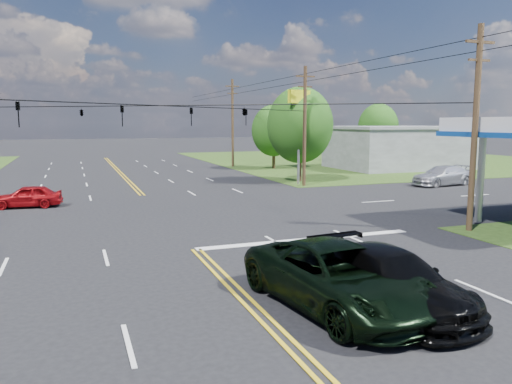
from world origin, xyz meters
name	(u,v)px	position (x,y,z in m)	size (l,w,h in m)	color
ground	(162,215)	(0.00, 12.00, 0.00)	(280.00, 280.00, 0.00)	black
grass_ne	(375,160)	(35.00, 44.00, 0.00)	(46.00, 48.00, 0.03)	#223B12
stop_bar	(308,240)	(5.00, 4.00, 0.00)	(10.00, 0.50, 0.02)	silver
retail_ne	(398,148)	(30.00, 32.00, 2.20)	(14.00, 10.00, 4.40)	slate
pole_se	(475,127)	(13.00, 3.00, 4.92)	(1.60, 0.28, 9.50)	#3C2719
pole_ne	(305,125)	(13.00, 21.00, 4.92)	(1.60, 0.28, 9.50)	#3C2719
pole_right_far	(233,122)	(13.00, 40.00, 5.17)	(1.60, 0.28, 10.00)	#3C2719
span_wire_signals	(159,106)	(0.00, 12.00, 6.00)	(26.00, 18.00, 1.13)	black
power_lines	(164,51)	(0.00, 10.00, 8.60)	(26.04, 100.00, 0.64)	black
tree_right_a	(300,125)	(14.00, 24.00, 4.87)	(5.70, 5.70, 8.18)	#3C2719
tree_right_b	(274,131)	(16.50, 36.00, 4.22)	(4.94, 4.94, 7.09)	#3C2719
tree_far_r	(378,127)	(34.00, 42.00, 4.54)	(5.32, 5.32, 7.63)	#3C2719
pickup_dkgreen	(338,276)	(2.21, -3.56, 0.89)	(2.95, 6.40, 1.78)	black
suv_black	(390,280)	(3.51, -4.14, 0.82)	(2.29, 5.63, 1.63)	black
sedan_red	(27,196)	(-7.17, 17.50, 0.67)	(1.59, 3.96, 1.35)	maroon
sedan_far	(442,176)	(23.80, 17.50, 0.80)	(2.24, 5.51, 1.60)	silver
polesign_ne	(299,111)	(13.00, 22.09, 6.02)	(2.14, 0.73, 7.78)	#A5A5AA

